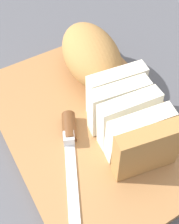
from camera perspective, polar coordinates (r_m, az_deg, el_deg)
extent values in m
plane|color=#4C4C51|center=(0.56, 0.00, -3.39)|extent=(3.00, 3.00, 0.00)
cube|color=#9E6B3D|center=(0.55, 0.00, -2.66)|extent=(0.45, 0.32, 0.03)
ellipsoid|color=#A8753D|center=(0.59, 0.36, 11.32)|extent=(0.20, 0.14, 0.10)
cube|color=#F2E8CC|center=(0.53, 5.30, 4.13)|extent=(0.04, 0.11, 0.10)
cube|color=#F2E8CC|center=(0.50, 5.77, 1.20)|extent=(0.04, 0.11, 0.10)
cube|color=#F2E8CC|center=(0.49, 7.84, -1.44)|extent=(0.04, 0.11, 0.10)
cube|color=#F2E8CC|center=(0.47, 9.72, -4.35)|extent=(0.05, 0.11, 0.10)
cube|color=#A8753D|center=(0.46, 11.42, -7.55)|extent=(0.05, 0.11, 0.10)
cube|color=silver|center=(0.47, -3.24, -17.87)|extent=(0.21, 0.11, 0.00)
cylinder|color=#593319|center=(0.52, -4.34, -2.65)|extent=(0.06, 0.05, 0.03)
cube|color=silver|center=(0.51, -4.15, -5.38)|extent=(0.03, 0.03, 0.02)
sphere|color=tan|center=(0.54, 2.81, -2.08)|extent=(0.01, 0.01, 0.01)
sphere|color=tan|center=(0.54, 5.68, -1.49)|extent=(0.01, 0.01, 0.01)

